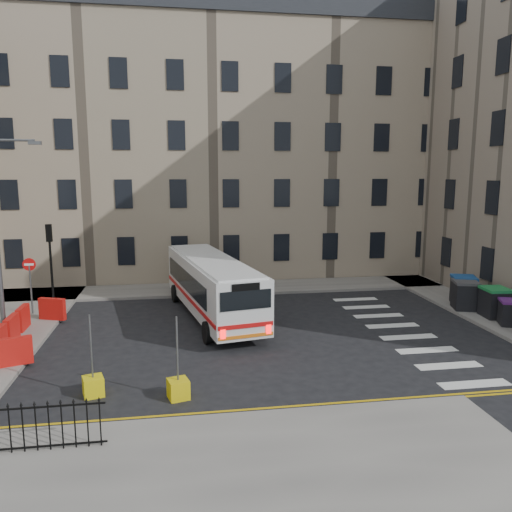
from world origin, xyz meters
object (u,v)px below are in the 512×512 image
object	(u,v)px
wheelie_bin_c	(495,302)
wheelie_bin_e	(463,290)
bus	(212,284)
bollard_chevron	(178,389)
wheelie_bin_d	(465,295)
bollard_yellow	(93,386)
wheelie_bin_b	(510,312)

from	to	relation	value
wheelie_bin_c	wheelie_bin_e	xyz separation A→B (m)	(-0.14, 2.42, 0.03)
bus	bollard_chevron	bearing A→B (deg)	-111.55
bus	wheelie_bin_d	world-z (taller)	bus
bus	wheelie_bin_c	xyz separation A→B (m)	(13.05, -2.57, -0.75)
bollard_yellow	bollard_chevron	distance (m)	2.68
wheelie_bin_c	bollard_chevron	bearing A→B (deg)	-152.21
bus	wheelie_bin_e	distance (m)	12.93
wheelie_bin_d	wheelie_bin_e	distance (m)	0.99
wheelie_bin_d	bollard_yellow	distance (m)	18.12
wheelie_bin_e	bollard_yellow	xyz separation A→B (m)	(-17.16, -7.85, -0.58)
bus	wheelie_bin_c	distance (m)	13.32
wheelie_bin_b	wheelie_bin_e	distance (m)	3.66
wheelie_bin_c	bollard_chevron	xyz separation A→B (m)	(-14.69, -6.04, -0.55)
wheelie_bin_e	wheelie_bin_d	bearing A→B (deg)	-97.42
wheelie_bin_b	wheelie_bin_d	distance (m)	2.82
wheelie_bin_e	wheelie_bin_c	bearing A→B (deg)	-67.29
wheelie_bin_c	wheelie_bin_b	bearing A→B (deg)	-88.84
wheelie_bin_b	wheelie_bin_d	size ratio (longest dim) A/B	0.83
wheelie_bin_c	wheelie_bin_e	distance (m)	2.42
bus	bollard_yellow	bearing A→B (deg)	-128.72
wheelie_bin_d	wheelie_bin_e	size ratio (longest dim) A/B	0.96
wheelie_bin_c	wheelie_bin_d	bearing A→B (deg)	116.48
bus	wheelie_bin_e	xyz separation A→B (m)	(12.91, -0.15, -0.72)
wheelie_bin_e	bollard_chevron	distance (m)	16.84
bus	bollard_chevron	xyz separation A→B (m)	(-1.64, -8.61, -1.30)
bus	bollard_yellow	world-z (taller)	bus
wheelie_bin_b	bollard_chevron	world-z (taller)	wheelie_bin_b
bus	wheelie_bin_b	bearing A→B (deg)	-27.12
bus	wheelie_bin_b	distance (m)	13.54
wheelie_bin_d	wheelie_bin_e	bearing A→B (deg)	80.35
bus	wheelie_bin_b	size ratio (longest dim) A/B	8.10
wheelie_bin_c	bollard_chevron	distance (m)	15.90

